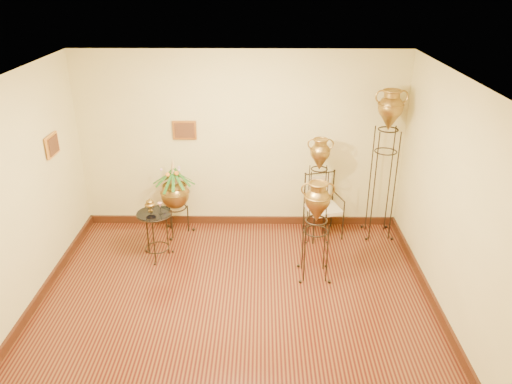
{
  "coord_description": "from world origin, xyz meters",
  "views": [
    {
      "loc": [
        0.33,
        -4.8,
        3.86
      ],
      "look_at": [
        0.25,
        1.3,
        1.1
      ],
      "focal_mm": 35.0,
      "sensor_mm": 36.0,
      "label": 1
    }
  ],
  "objects_px": {
    "amphora_mid": "(318,189)",
    "armchair": "(324,207)",
    "amphora_tall": "(384,164)",
    "planter_urn": "(175,191)",
    "side_table": "(156,234)"
  },
  "relations": [
    {
      "from": "amphora_tall",
      "to": "planter_urn",
      "type": "distance_m",
      "value": 3.19
    },
    {
      "from": "amphora_mid",
      "to": "amphora_tall",
      "type": "bearing_deg",
      "value": 8.72
    },
    {
      "from": "amphora_tall",
      "to": "amphora_mid",
      "type": "distance_m",
      "value": 1.05
    },
    {
      "from": "amphora_tall",
      "to": "amphora_mid",
      "type": "bearing_deg",
      "value": -171.28
    },
    {
      "from": "amphora_mid",
      "to": "planter_urn",
      "type": "bearing_deg",
      "value": 176.05
    },
    {
      "from": "planter_urn",
      "to": "armchair",
      "type": "distance_m",
      "value": 2.3
    },
    {
      "from": "amphora_mid",
      "to": "armchair",
      "type": "height_order",
      "value": "amphora_mid"
    },
    {
      "from": "armchair",
      "to": "amphora_tall",
      "type": "bearing_deg",
      "value": -13.1
    },
    {
      "from": "amphora_mid",
      "to": "planter_urn",
      "type": "distance_m",
      "value": 2.19
    },
    {
      "from": "planter_urn",
      "to": "armchair",
      "type": "height_order",
      "value": "planter_urn"
    },
    {
      "from": "amphora_tall",
      "to": "planter_urn",
      "type": "height_order",
      "value": "amphora_tall"
    },
    {
      "from": "planter_urn",
      "to": "armchair",
      "type": "xyz_separation_m",
      "value": [
        2.29,
        -0.04,
        -0.23
      ]
    },
    {
      "from": "amphora_tall",
      "to": "planter_urn",
      "type": "relative_size",
      "value": 1.81
    },
    {
      "from": "planter_urn",
      "to": "side_table",
      "type": "distance_m",
      "value": 0.82
    },
    {
      "from": "planter_urn",
      "to": "amphora_mid",
      "type": "bearing_deg",
      "value": -3.95
    }
  ]
}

